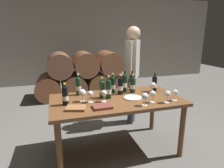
{
  "coord_description": "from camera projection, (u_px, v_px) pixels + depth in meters",
  "views": [
    {
      "loc": [
        -0.74,
        -2.25,
        1.59
      ],
      "look_at": [
        0.0,
        0.2,
        0.91
      ],
      "focal_mm": 30.32,
      "sensor_mm": 36.0,
      "label": 1
    }
  ],
  "objects": [
    {
      "name": "wine_bottle_9",
      "position": [
        132.0,
        82.0,
        2.86
      ],
      "size": [
        0.07,
        0.07,
        0.3
      ],
      "color": "black",
      "rests_on": "dining_table"
    },
    {
      "name": "tasting_notebook",
      "position": [
        102.0,
        107.0,
        2.18
      ],
      "size": [
        0.23,
        0.17,
        0.03
      ],
      "primitive_type": "cube",
      "rotation": [
        0.0,
        0.0,
        0.04
      ],
      "color": "brown",
      "rests_on": "dining_table"
    },
    {
      "name": "wine_glass_6",
      "position": [
        90.0,
        94.0,
        2.34
      ],
      "size": [
        0.08,
        0.08,
        0.15
      ],
      "color": "white",
      "rests_on": "dining_table"
    },
    {
      "name": "wine_bottle_7",
      "position": [
        109.0,
        89.0,
        2.48
      ],
      "size": [
        0.07,
        0.07,
        0.31
      ],
      "color": "black",
      "rests_on": "dining_table"
    },
    {
      "name": "wine_bottle_8",
      "position": [
        133.0,
        84.0,
        2.74
      ],
      "size": [
        0.07,
        0.07,
        0.27
      ],
      "color": "black",
      "rests_on": "dining_table"
    },
    {
      "name": "wine_bottle_0",
      "position": [
        78.0,
        86.0,
        2.62
      ],
      "size": [
        0.07,
        0.07,
        0.31
      ],
      "color": "#19381E",
      "rests_on": "dining_table"
    },
    {
      "name": "wine_glass_1",
      "position": [
        82.0,
        93.0,
        2.36
      ],
      "size": [
        0.09,
        0.09,
        0.16
      ],
      "color": "white",
      "rests_on": "dining_table"
    },
    {
      "name": "wine_bottle_5",
      "position": [
        124.0,
        83.0,
        2.78
      ],
      "size": [
        0.07,
        0.07,
        0.31
      ],
      "color": "black",
      "rests_on": "dining_table"
    },
    {
      "name": "wine_bottle_3",
      "position": [
        65.0,
        95.0,
        2.25
      ],
      "size": [
        0.07,
        0.07,
        0.27
      ],
      "color": "black",
      "rests_on": "dining_table"
    },
    {
      "name": "serving_plate",
      "position": [
        133.0,
        98.0,
        2.51
      ],
      "size": [
        0.24,
        0.24,
        0.01
      ],
      "primitive_type": "cylinder",
      "color": "white",
      "rests_on": "dining_table"
    },
    {
      "name": "ground_plane",
      "position": [
        116.0,
        149.0,
        2.69
      ],
      "size": [
        14.0,
        14.0,
        0.0
      ],
      "primitive_type": "plane",
      "color": "#66635E"
    },
    {
      "name": "cellar_back_wall",
      "position": [
        77.0,
        40.0,
        6.22
      ],
      "size": [
        10.0,
        0.24,
        2.8
      ],
      "primitive_type": "cube",
      "color": "gray",
      "rests_on": "ground_plane"
    },
    {
      "name": "barrel_stack",
      "position": [
        85.0,
        76.0,
        4.96
      ],
      "size": [
        2.49,
        0.9,
        1.15
      ],
      "color": "brown",
      "rests_on": "ground_plane"
    },
    {
      "name": "dining_table",
      "position": [
        116.0,
        105.0,
        2.52
      ],
      "size": [
        1.7,
        0.9,
        0.76
      ],
      "color": "brown",
      "rests_on": "ground_plane"
    },
    {
      "name": "wine_glass_5",
      "position": [
        153.0,
        86.0,
        2.71
      ],
      "size": [
        0.09,
        0.09,
        0.16
      ],
      "color": "white",
      "rests_on": "dining_table"
    },
    {
      "name": "wine_glass_3",
      "position": [
        145.0,
        97.0,
        2.23
      ],
      "size": [
        0.08,
        0.08,
        0.16
      ],
      "color": "white",
      "rests_on": "dining_table"
    },
    {
      "name": "wine_bottle_1",
      "position": [
        113.0,
        84.0,
        2.72
      ],
      "size": [
        0.07,
        0.07,
        0.29
      ],
      "color": "black",
      "rests_on": "dining_table"
    },
    {
      "name": "leather_ledger",
      "position": [
        76.0,
        108.0,
        2.14
      ],
      "size": [
        0.26,
        0.22,
        0.03
      ],
      "primitive_type": "cube",
      "rotation": [
        0.0,
        0.0,
        -0.3
      ],
      "color": "#936038",
      "rests_on": "dining_table"
    },
    {
      "name": "wine_glass_2",
      "position": [
        175.0,
        93.0,
        2.4
      ],
      "size": [
        0.07,
        0.07,
        0.15
      ],
      "color": "white",
      "rests_on": "dining_table"
    },
    {
      "name": "wine_bottle_2",
      "position": [
        154.0,
        83.0,
        2.8
      ],
      "size": [
        0.07,
        0.07,
        0.28
      ],
      "color": "black",
      "rests_on": "dining_table"
    },
    {
      "name": "wine_glass_4",
      "position": [
        153.0,
        94.0,
        2.34
      ],
      "size": [
        0.08,
        0.08,
        0.15
      ],
      "color": "white",
      "rests_on": "dining_table"
    },
    {
      "name": "wine_glass_7",
      "position": [
        167.0,
        94.0,
        2.32
      ],
      "size": [
        0.08,
        0.08,
        0.15
      ],
      "color": "white",
      "rests_on": "dining_table"
    },
    {
      "name": "wine_glass_0",
      "position": [
        104.0,
        94.0,
        2.36
      ],
      "size": [
        0.07,
        0.07,
        0.15
      ],
      "color": "white",
      "rests_on": "dining_table"
    },
    {
      "name": "sommelier_presenting",
      "position": [
        133.0,
        66.0,
        3.27
      ],
      "size": [
        0.33,
        0.42,
        1.72
      ],
      "color": "#383842",
      "rests_on": "ground_plane"
    },
    {
      "name": "wine_bottle_6",
      "position": [
        102.0,
        89.0,
        2.51
      ],
      "size": [
        0.07,
        0.07,
        0.28
      ],
      "color": "#19381E",
      "rests_on": "dining_table"
    },
    {
      "name": "wine_bottle_4",
      "position": [
        120.0,
        86.0,
        2.66
      ],
      "size": [
        0.07,
        0.07,
        0.29
      ],
      "color": "black",
      "rests_on": "dining_table"
    }
  ]
}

